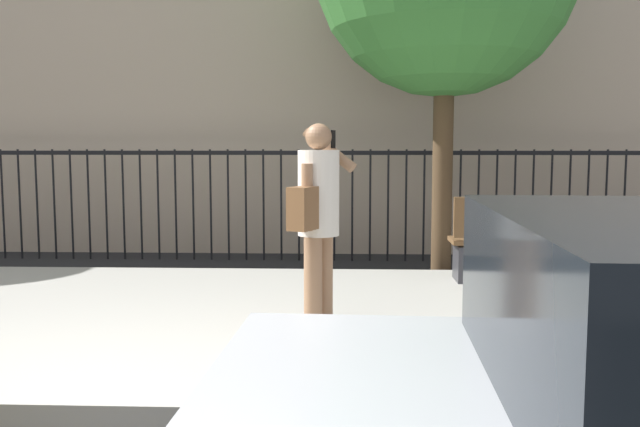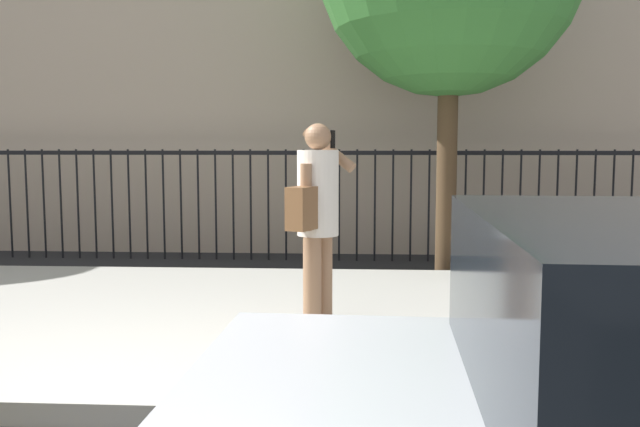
# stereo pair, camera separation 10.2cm
# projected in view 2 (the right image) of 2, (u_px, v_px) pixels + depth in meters

# --- Properties ---
(sidewalk) EXTENTS (28.00, 4.40, 0.15)m
(sidewalk) POSITION_uv_depth(u_px,v_px,m) (173.00, 320.00, 6.11)
(sidewalk) COLOR #9E9B93
(sidewalk) RESTS_ON ground
(iron_fence) EXTENTS (12.03, 0.04, 1.60)m
(iron_fence) POSITION_uv_depth(u_px,v_px,m) (242.00, 190.00, 9.69)
(iron_fence) COLOR black
(iron_fence) RESTS_ON ground
(pedestrian_on_phone) EXTENTS (0.56, 0.72, 1.68)m
(pedestrian_on_phone) POSITION_uv_depth(u_px,v_px,m) (316.00, 210.00, 5.49)
(pedestrian_on_phone) COLOR #936B4C
(pedestrian_on_phone) RESTS_ON sidewalk
(street_bench) EXTENTS (1.60, 0.45, 0.95)m
(street_bench) POSITION_uv_depth(u_px,v_px,m) (529.00, 238.00, 7.33)
(street_bench) COLOR brown
(street_bench) RESTS_ON sidewalk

